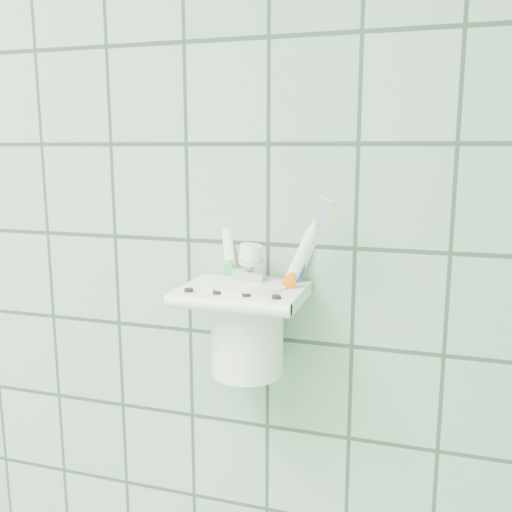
{
  "coord_description": "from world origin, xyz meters",
  "views": [
    {
      "loc": [
        0.82,
        0.62,
        1.46
      ],
      "look_at": [
        0.67,
        1.1,
        1.36
      ],
      "focal_mm": 40.0,
      "sensor_mm": 36.0,
      "label": 1
    }
  ],
  "objects_px": {
    "holder_bracket": "(243,295)",
    "toothbrush_blue": "(257,267)",
    "cup": "(247,325)",
    "toothbrush_orange": "(254,271)",
    "toothpaste_tube": "(239,294)",
    "toothbrush_pink": "(241,275)"
  },
  "relations": [
    {
      "from": "holder_bracket",
      "to": "toothbrush_blue",
      "type": "distance_m",
      "value": 0.03
    },
    {
      "from": "cup",
      "to": "toothbrush_orange",
      "type": "height_order",
      "value": "toothbrush_orange"
    },
    {
      "from": "holder_bracket",
      "to": "toothbrush_blue",
      "type": "xyz_separation_m",
      "value": [
        0.01,
        0.01,
        0.03
      ]
    },
    {
      "from": "toothbrush_blue",
      "to": "toothbrush_orange",
      "type": "relative_size",
      "value": 1.06
    },
    {
      "from": "holder_bracket",
      "to": "toothpaste_tube",
      "type": "height_order",
      "value": "toothpaste_tube"
    },
    {
      "from": "toothbrush_blue",
      "to": "toothpaste_tube",
      "type": "bearing_deg",
      "value": 173.57
    },
    {
      "from": "toothbrush_pink",
      "to": "toothpaste_tube",
      "type": "relative_size",
      "value": 1.44
    },
    {
      "from": "holder_bracket",
      "to": "toothbrush_pink",
      "type": "relative_size",
      "value": 0.66
    },
    {
      "from": "toothbrush_orange",
      "to": "toothbrush_pink",
      "type": "bearing_deg",
      "value": -140.92
    },
    {
      "from": "toothbrush_pink",
      "to": "toothbrush_blue",
      "type": "bearing_deg",
      "value": 11.89
    },
    {
      "from": "holder_bracket",
      "to": "cup",
      "type": "distance_m",
      "value": 0.03
    },
    {
      "from": "holder_bracket",
      "to": "toothbrush_pink",
      "type": "height_order",
      "value": "toothbrush_pink"
    },
    {
      "from": "toothpaste_tube",
      "to": "cup",
      "type": "bearing_deg",
      "value": -41.9
    },
    {
      "from": "holder_bracket",
      "to": "cup",
      "type": "height_order",
      "value": "same"
    },
    {
      "from": "holder_bracket",
      "to": "toothbrush_blue",
      "type": "relative_size",
      "value": 0.62
    },
    {
      "from": "cup",
      "to": "holder_bracket",
      "type": "bearing_deg",
      "value": -129.13
    },
    {
      "from": "toothbrush_orange",
      "to": "toothpaste_tube",
      "type": "distance_m",
      "value": 0.03
    },
    {
      "from": "toothbrush_pink",
      "to": "toothbrush_blue",
      "type": "distance_m",
      "value": 0.02
    },
    {
      "from": "cup",
      "to": "toothbrush_pink",
      "type": "bearing_deg",
      "value": 147.53
    },
    {
      "from": "holder_bracket",
      "to": "toothbrush_blue",
      "type": "bearing_deg",
      "value": 50.43
    },
    {
      "from": "cup",
      "to": "toothbrush_orange",
      "type": "relative_size",
      "value": 0.51
    },
    {
      "from": "toothbrush_pink",
      "to": "toothbrush_orange",
      "type": "height_order",
      "value": "toothbrush_orange"
    }
  ]
}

